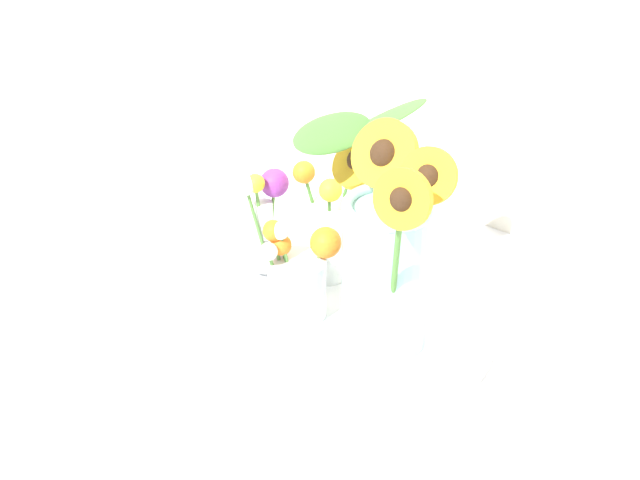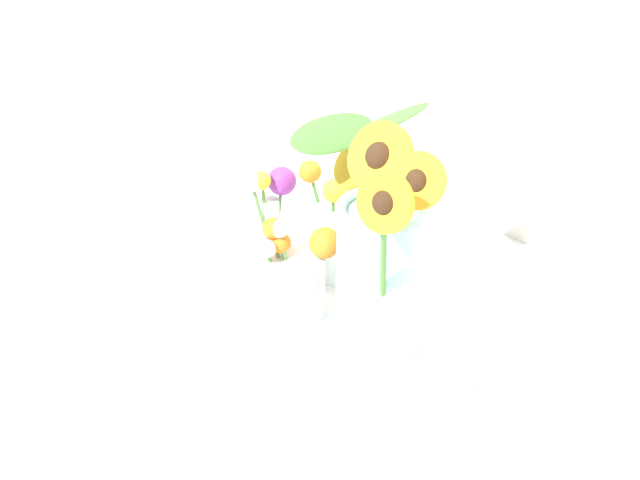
# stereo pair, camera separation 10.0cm
# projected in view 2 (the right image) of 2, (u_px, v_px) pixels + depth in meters

# --- Properties ---
(ground_plane) EXTENTS (6.00, 6.00, 0.00)m
(ground_plane) POSITION_uv_depth(u_px,v_px,m) (261.00, 341.00, 1.21)
(ground_plane) COLOR silver
(serving_tray) EXTENTS (0.49, 0.49, 0.02)m
(serving_tray) POSITION_uv_depth(u_px,v_px,m) (320.00, 313.00, 1.24)
(serving_tray) COLOR silver
(serving_tray) RESTS_ON ground_plane
(mason_jar_sunflowers) EXTENTS (0.24, 0.23, 0.31)m
(mason_jar_sunflowers) POSITION_uv_depth(u_px,v_px,m) (379.00, 257.00, 1.10)
(mason_jar_sunflowers) COLOR #9ED1D6
(mason_jar_sunflowers) RESTS_ON serving_tray
(vase_small_center) EXTENTS (0.09, 0.09, 0.14)m
(vase_small_center) POSITION_uv_depth(u_px,v_px,m) (297.00, 276.00, 1.19)
(vase_small_center) COLOR white
(vase_small_center) RESTS_ON serving_tray
(vase_bulb_right) EXTENTS (0.06, 0.08, 0.17)m
(vase_bulb_right) POSITION_uv_depth(u_px,v_px,m) (271.00, 227.00, 1.28)
(vase_bulb_right) COLOR white
(vase_bulb_right) RESTS_ON serving_tray
(vase_small_back) EXTENTS (0.08, 0.10, 0.20)m
(vase_small_back) POSITION_uv_depth(u_px,v_px,m) (334.00, 226.00, 1.25)
(vase_small_back) COLOR white
(vase_small_back) RESTS_ON serving_tray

